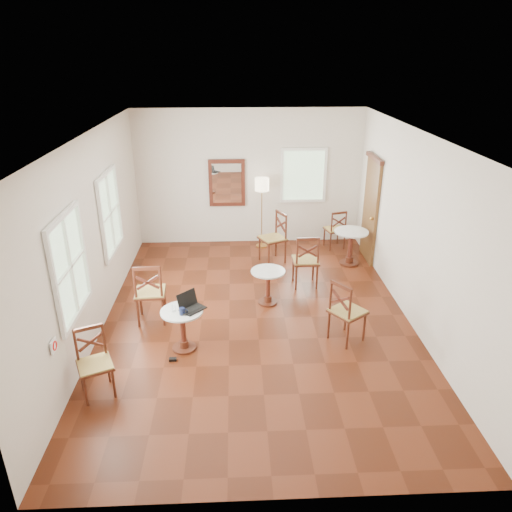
{
  "coord_description": "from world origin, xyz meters",
  "views": [
    {
      "loc": [
        -0.33,
        -6.88,
        4.12
      ],
      "look_at": [
        0.0,
        0.3,
        1.0
      ],
      "focal_mm": 33.51,
      "sensor_mm": 36.0,
      "label": 1
    }
  ],
  "objects": [
    {
      "name": "navy_mug",
      "position": [
        -1.11,
        -0.94,
        0.7
      ],
      "size": [
        0.13,
        0.08,
        0.1
      ],
      "color": "#0F1533",
      "rests_on": "cafe_table_near"
    },
    {
      "name": "ground",
      "position": [
        0.0,
        0.0,
        0.0
      ],
      "size": [
        7.0,
        7.0,
        0.0
      ],
      "primitive_type": "plane",
      "color": "#521F0E",
      "rests_on": "ground"
    },
    {
      "name": "chair_back_a",
      "position": [
        1.89,
        3.0,
        0.44
      ],
      "size": [
        0.5,
        0.5,
        0.89
      ],
      "rotation": [
        0.0,
        0.0,
        3.39
      ],
      "color": "#4E2113",
      "rests_on": "ground"
    },
    {
      "name": "cafe_table_back",
      "position": [
        2.03,
        2.11,
        0.45
      ],
      "size": [
        0.69,
        0.69,
        0.73
      ],
      "color": "#4E2113",
      "rests_on": "ground"
    },
    {
      "name": "chair_back_b",
      "position": [
        0.46,
        2.33,
        0.52
      ],
      "size": [
        0.65,
        0.65,
        1.05
      ],
      "rotation": [
        0.0,
        0.0,
        -1.13
      ],
      "color": "#4E2113",
      "rests_on": "ground"
    },
    {
      "name": "cafe_table_mid",
      "position": [
        0.22,
        0.51,
        0.39
      ],
      "size": [
        0.6,
        0.6,
        0.63
      ],
      "color": "#4E2113",
      "rests_on": "ground"
    },
    {
      "name": "cafe_table_near",
      "position": [
        -1.13,
        -0.83,
        0.4
      ],
      "size": [
        0.62,
        0.62,
        0.65
      ],
      "color": "#4E2113",
      "rests_on": "ground"
    },
    {
      "name": "chair_near_b",
      "position": [
        -2.15,
        -1.77,
        0.46
      ],
      "size": [
        0.56,
        0.56,
        0.92
      ],
      "rotation": [
        0.0,
        0.0,
        0.42
      ],
      "color": "#4E2113",
      "rests_on": "ground"
    },
    {
      "name": "laptop",
      "position": [
        -1.0,
        -0.77,
        0.71
      ],
      "size": [
        0.44,
        0.44,
        0.24
      ],
      "rotation": [
        0.0,
        0.0,
        0.79
      ],
      "color": "black",
      "rests_on": "cafe_table_near"
    },
    {
      "name": "chair_mid_a",
      "position": [
        0.96,
        1.17,
        0.51
      ],
      "size": [
        0.49,
        0.49,
        1.03
      ],
      "rotation": [
        0.0,
        0.0,
        3.17
      ],
      "color": "#4E2113",
      "rests_on": "ground"
    },
    {
      "name": "floor_lamp",
      "position": [
        0.26,
        3.15,
        1.34
      ],
      "size": [
        0.31,
        0.31,
        1.58
      ],
      "color": "#BF8C3F",
      "rests_on": "ground"
    },
    {
      "name": "chair_near_a",
      "position": [
        -1.72,
        0.01,
        0.53
      ],
      "size": [
        0.52,
        0.52,
        1.06
      ],
      "rotation": [
        0.0,
        0.0,
        3.21
      ],
      "color": "#4E2113",
      "rests_on": "ground"
    },
    {
      "name": "room_shell",
      "position": [
        -0.06,
        0.27,
        1.89
      ],
      "size": [
        5.02,
        7.02,
        3.01
      ],
      "color": "beige",
      "rests_on": "ground"
    },
    {
      "name": "mouse",
      "position": [
        -1.06,
        -0.96,
        0.67
      ],
      "size": [
        0.09,
        0.07,
        0.03
      ],
      "primitive_type": "ellipsoid",
      "rotation": [
        0.0,
        0.0,
        0.16
      ],
      "color": "black",
      "rests_on": "cafe_table_near"
    },
    {
      "name": "power_adapter",
      "position": [
        -1.27,
        -1.13,
        0.02
      ],
      "size": [
        0.1,
        0.06,
        0.04
      ],
      "primitive_type": "cube",
      "color": "black",
      "rests_on": "ground"
    },
    {
      "name": "water_glass",
      "position": [
        -1.23,
        -0.85,
        0.7
      ],
      "size": [
        0.06,
        0.06,
        0.1
      ],
      "primitive_type": "cylinder",
      "color": "white",
      "rests_on": "cafe_table_near"
    },
    {
      "name": "chair_mid_b",
      "position": [
        1.32,
        -0.7,
        0.5
      ],
      "size": [
        0.65,
        0.65,
        1.01
      ],
      "rotation": [
        0.0,
        0.0,
        2.19
      ],
      "color": "#4E2113",
      "rests_on": "ground"
    }
  ]
}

